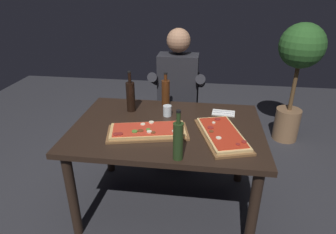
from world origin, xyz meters
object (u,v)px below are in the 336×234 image
Objects in this scene: oil_bottle_amber at (178,140)px; potted_plant_corner at (298,65)px; tumbler_near_camera at (167,111)px; seated_diner at (177,91)px; pizza_rectangular_front at (148,131)px; vinegar_bottle_green at (166,92)px; wine_bottle_dark at (131,96)px; pizza_rectangular_left at (222,134)px; dining_table at (167,137)px; diner_chair at (178,110)px.

oil_bottle_amber is 2.03m from potted_plant_corner.
tumbler_near_camera is 0.06× the size of seated_diner.
pizza_rectangular_front is 2.11× the size of vinegar_bottle_green.
wine_bottle_dark is 1.05× the size of oil_bottle_amber.
vinegar_bottle_green is at bearing 132.24° from pizza_rectangular_left.
dining_table is at bearing -80.45° from vinegar_bottle_green.
dining_table is at bearing 164.18° from pizza_rectangular_left.
pizza_rectangular_front is 0.39m from oil_bottle_amber.
seated_diner reaches higher than diner_chair.
dining_table is 0.43m from pizza_rectangular_left.
wine_bottle_dark reaches higher than diner_chair.
oil_bottle_amber is at bearing -83.89° from seated_diner.
wine_bottle_dark is 0.33m from tumbler_near_camera.
seated_diner is (-0.40, 0.85, -0.02)m from pizza_rectangular_left.
vinegar_bottle_green is at bearing 31.70° from wine_bottle_dark.
tumbler_near_camera is at bearing -78.68° from vinegar_bottle_green.
dining_table is at bearing -133.97° from potted_plant_corner.
oil_bottle_amber is at bearing -55.19° from wine_bottle_dark.
diner_chair is at bearing -160.94° from potted_plant_corner.
pizza_rectangular_left is 0.67× the size of diner_chair.
dining_table is at bearing -89.95° from seated_diner.
pizza_rectangular_front is at bearing -177.63° from pizza_rectangular_left.
oil_bottle_amber is 0.24× the size of seated_diner.
dining_table is 16.40× the size of tumbler_near_camera.
vinegar_bottle_green is at bearing -98.31° from diner_chair.
seated_diner is at bearing 82.18° from pizza_rectangular_front.
vinegar_bottle_green is 3.36× the size of tumbler_near_camera.
diner_chair reaches higher than tumbler_near_camera.
pizza_rectangular_left is at bearing -47.76° from vinegar_bottle_green.
wine_bottle_dark is (-0.73, 0.35, 0.11)m from pizza_rectangular_left.
diner_chair is (-0.40, 0.97, -0.27)m from pizza_rectangular_left.
wine_bottle_dark is at bearing -146.29° from potted_plant_corner.
pizza_rectangular_front is 0.54m from vinegar_bottle_green.
dining_table is 4.35× the size of oil_bottle_amber.
diner_chair is 0.65× the size of potted_plant_corner.
dining_table is 1.61× the size of diner_chair.
pizza_rectangular_front is at bearing 130.69° from oil_bottle_amber.
wine_bottle_dark reaches higher than dining_table.
pizza_rectangular_front is at bearing -131.85° from dining_table.
dining_table is 4.88× the size of vinegar_bottle_green.
pizza_rectangular_left is 0.82m from wine_bottle_dark.
seated_diner reaches higher than pizza_rectangular_front.
pizza_rectangular_front is 0.88m from seated_diner.
pizza_rectangular_left is at bearing 47.83° from oil_bottle_amber.
diner_chair is at bearing 88.11° from tumbler_near_camera.
wine_bottle_dark is 0.80m from diner_chair.
seated_diner reaches higher than oil_bottle_amber.
pizza_rectangular_left is 1.81× the size of oil_bottle_amber.
seated_diner reaches higher than dining_table.
oil_bottle_amber reaches higher than tumbler_near_camera.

